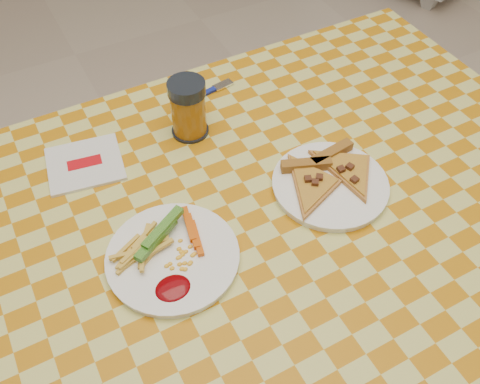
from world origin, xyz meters
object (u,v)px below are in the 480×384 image
table (260,232)px  drink_glass (188,109)px  plate_right (330,186)px  plate_left (173,258)px

table → drink_glass: drink_glass is taller
plate_right → drink_glass: (-0.17, 0.26, 0.05)m
plate_left → drink_glass: 0.32m
plate_right → plate_left: bearing=-177.9°
table → plate_right: (0.14, -0.02, 0.08)m
table → plate_left: bearing=-170.8°
table → drink_glass: 0.28m
plate_left → drink_glass: size_ratio=1.77×
table → plate_right: 0.16m
table → plate_right: plate_right is taller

